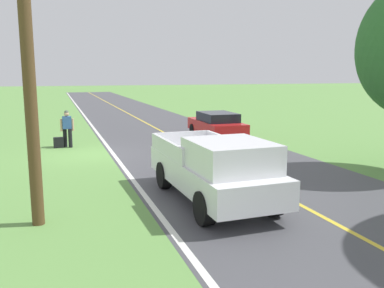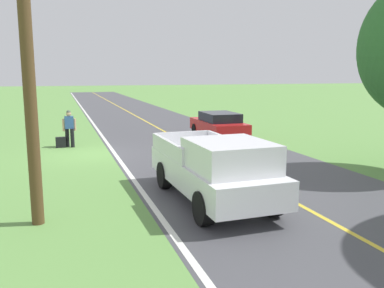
{
  "view_description": "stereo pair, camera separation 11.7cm",
  "coord_description": "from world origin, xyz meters",
  "px_view_note": "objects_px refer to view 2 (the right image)",
  "views": [
    {
      "loc": [
        1.47,
        17.82,
        3.46
      ],
      "look_at": [
        -2.07,
        7.26,
        1.54
      ],
      "focal_mm": 38.5,
      "sensor_mm": 36.0,
      "label": 1
    },
    {
      "loc": [
        1.36,
        17.86,
        3.46
      ],
      "look_at": [
        -2.07,
        7.26,
        1.54
      ],
      "focal_mm": 38.5,
      "sensor_mm": 36.0,
      "label": 2
    }
  ],
  "objects_px": {
    "pickup_truck_passing": "(216,168)",
    "sedan_near_oncoming": "(219,125)",
    "utility_pole_roadside": "(26,38)",
    "hitchhiker_walking": "(69,126)",
    "suitcase_carried": "(61,142)"
  },
  "relations": [
    {
      "from": "pickup_truck_passing",
      "to": "sedan_near_oncoming",
      "type": "relative_size",
      "value": 1.23
    },
    {
      "from": "sedan_near_oncoming",
      "to": "utility_pole_roadside",
      "type": "bearing_deg",
      "value": 50.34
    },
    {
      "from": "sedan_near_oncoming",
      "to": "pickup_truck_passing",
      "type": "bearing_deg",
      "value": 67.98
    },
    {
      "from": "hitchhiker_walking",
      "to": "sedan_near_oncoming",
      "type": "xyz_separation_m",
      "value": [
        -7.63,
        -0.13,
        -0.23
      ]
    },
    {
      "from": "hitchhiker_walking",
      "to": "suitcase_carried",
      "type": "bearing_deg",
      "value": 12.54
    },
    {
      "from": "hitchhiker_walking",
      "to": "utility_pole_roadside",
      "type": "xyz_separation_m",
      "value": [
        1.02,
        10.3,
        3.22
      ]
    },
    {
      "from": "sedan_near_oncoming",
      "to": "utility_pole_roadside",
      "type": "height_order",
      "value": "utility_pole_roadside"
    },
    {
      "from": "hitchhiker_walking",
      "to": "pickup_truck_passing",
      "type": "distance_m",
      "value": 10.7
    },
    {
      "from": "pickup_truck_passing",
      "to": "utility_pole_roadside",
      "type": "bearing_deg",
      "value": 2.31
    },
    {
      "from": "pickup_truck_passing",
      "to": "hitchhiker_walking",
      "type": "bearing_deg",
      "value": -70.99
    },
    {
      "from": "hitchhiker_walking",
      "to": "pickup_truck_passing",
      "type": "xyz_separation_m",
      "value": [
        -3.48,
        10.11,
        -0.01
      ]
    },
    {
      "from": "suitcase_carried",
      "to": "utility_pole_roadside",
      "type": "height_order",
      "value": "utility_pole_roadside"
    },
    {
      "from": "hitchhiker_walking",
      "to": "utility_pole_roadside",
      "type": "distance_m",
      "value": 10.84
    },
    {
      "from": "hitchhiker_walking",
      "to": "pickup_truck_passing",
      "type": "bearing_deg",
      "value": 109.01
    },
    {
      "from": "pickup_truck_passing",
      "to": "utility_pole_roadside",
      "type": "relative_size",
      "value": 0.65
    }
  ]
}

